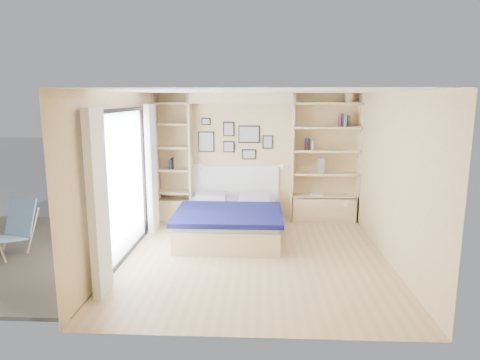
{
  "coord_description": "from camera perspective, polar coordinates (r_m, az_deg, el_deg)",
  "views": [
    {
      "loc": [
        0.07,
        -6.23,
        2.4
      ],
      "look_at": [
        -0.27,
        0.9,
        1.03
      ],
      "focal_mm": 32.0,
      "sensor_mm": 36.0,
      "label": 1
    }
  ],
  "objects": [
    {
      "name": "reading_lamps",
      "position": [
        8.34,
        0.12,
        1.89
      ],
      "size": [
        1.92,
        0.12,
        0.15
      ],
      "color": "silver",
      "rests_on": "ground"
    },
    {
      "name": "shelf_decor",
      "position": [
        8.39,
        9.65,
        5.83
      ],
      "size": [
        3.55,
        0.23,
        2.03
      ],
      "color": "#A51E1E",
      "rests_on": "ground"
    },
    {
      "name": "ground",
      "position": [
        6.68,
        1.95,
        -10.24
      ],
      "size": [
        4.5,
        4.5,
        0.0
      ],
      "primitive_type": "plane",
      "color": "tan",
      "rests_on": "ground"
    },
    {
      "name": "bed",
      "position": [
        7.61,
        -1.34,
        -5.33
      ],
      "size": [
        1.79,
        2.29,
        1.07
      ],
      "color": "#D8B589",
      "rests_on": "ground"
    },
    {
      "name": "deck_chair",
      "position": [
        7.56,
        -28.26,
        -5.7
      ],
      "size": [
        0.73,
        0.97,
        0.87
      ],
      "rotation": [
        0.0,
        0.0,
        -0.27
      ],
      "color": "tan",
      "rests_on": "ground"
    },
    {
      "name": "deck",
      "position": [
        7.62,
        -26.61,
        -8.72
      ],
      "size": [
        3.2,
        4.0,
        0.05
      ],
      "primitive_type": "cube",
      "color": "#675B4C",
      "rests_on": "ground"
    },
    {
      "name": "room_shell",
      "position": [
        7.88,
        -0.66,
        1.18
      ],
      "size": [
        4.5,
        4.5,
        4.5
      ],
      "color": "tan",
      "rests_on": "ground"
    },
    {
      "name": "photo_gallery",
      "position": [
        8.51,
        -0.84,
        5.48
      ],
      "size": [
        1.48,
        0.02,
        0.82
      ],
      "color": "black",
      "rests_on": "ground"
    }
  ]
}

